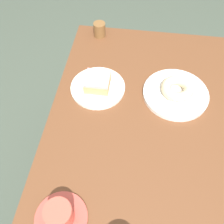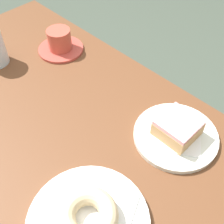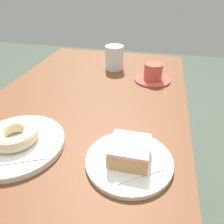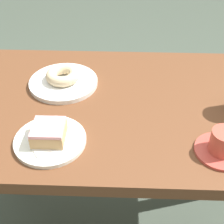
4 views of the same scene
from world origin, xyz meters
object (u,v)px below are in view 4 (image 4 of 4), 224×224
(plate_glazed_square, at_px, (50,140))
(donut_glazed_square, at_px, (49,132))
(plate_sugar_ring, at_px, (64,82))
(donut_sugar_ring, at_px, (63,75))
(coffee_cup, at_px, (223,144))

(plate_glazed_square, bearing_deg, donut_glazed_square, 90.00)
(plate_glazed_square, height_order, plate_sugar_ring, plate_sugar_ring)
(plate_glazed_square, bearing_deg, donut_sugar_ring, 91.37)
(donut_glazed_square, xyz_separation_m, plate_sugar_ring, (-0.01, 0.28, -0.03))
(plate_glazed_square, height_order, donut_glazed_square, donut_glazed_square)
(plate_sugar_ring, xyz_separation_m, donut_sugar_ring, (0.00, 0.00, 0.03))
(donut_sugar_ring, bearing_deg, plate_glazed_square, -88.63)
(donut_glazed_square, bearing_deg, plate_sugar_ring, 91.37)
(plate_glazed_square, xyz_separation_m, donut_sugar_ring, (-0.01, 0.28, 0.03))
(donut_glazed_square, xyz_separation_m, coffee_cup, (0.46, -0.02, -0.01))
(plate_sugar_ring, bearing_deg, plate_glazed_square, -88.63)
(plate_glazed_square, relative_size, coffee_cup, 1.41)
(plate_glazed_square, distance_m, donut_sugar_ring, 0.28)
(plate_sugar_ring, bearing_deg, donut_glazed_square, -88.63)
(plate_glazed_square, distance_m, plate_sugar_ring, 0.28)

